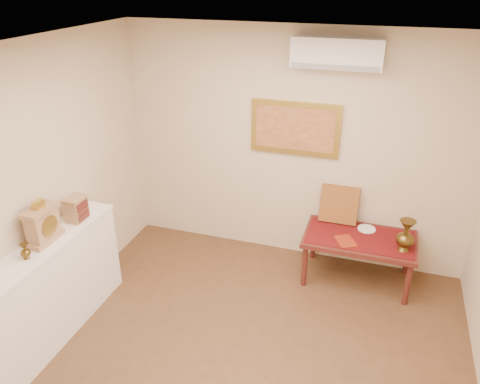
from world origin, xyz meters
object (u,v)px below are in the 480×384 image
at_px(brass_urn_tall, 406,232).
at_px(display_ledge, 42,298).
at_px(mantel_clock, 43,224).
at_px(low_table, 359,242).
at_px(wooden_chest, 76,209).

relative_size(brass_urn_tall, display_ledge, 0.21).
height_order(display_ledge, mantel_clock, mantel_clock).
height_order(brass_urn_tall, display_ledge, display_ledge).
relative_size(mantel_clock, low_table, 0.34).
bearing_deg(display_ledge, brass_urn_tall, 29.32).
xyz_separation_m(brass_urn_tall, mantel_clock, (-3.13, -1.55, 0.39)).
distance_m(display_ledge, wooden_chest, 0.88).
bearing_deg(brass_urn_tall, display_ledge, -150.68).
bearing_deg(display_ledge, mantel_clock, 91.45).
bearing_deg(low_table, mantel_clock, -147.94).
height_order(brass_urn_tall, low_table, brass_urn_tall).
bearing_deg(wooden_chest, display_ledge, -92.69).
bearing_deg(brass_urn_tall, low_table, 164.37).
distance_m(display_ledge, mantel_clock, 0.69).
relative_size(brass_urn_tall, low_table, 0.35).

